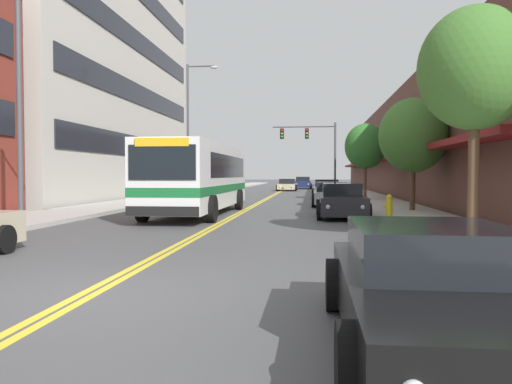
# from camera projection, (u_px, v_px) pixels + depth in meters

# --- Properties ---
(ground_plane) EXTENTS (240.00, 240.00, 0.00)m
(ground_plane) POSITION_uv_depth(u_px,v_px,m) (276.00, 194.00, 44.03)
(ground_plane) COLOR #4C4C4F
(sidewalk_left) EXTENTS (3.33, 106.00, 0.15)m
(sidewalk_left) POSITION_uv_depth(u_px,v_px,m) (196.00, 193.00, 44.84)
(sidewalk_left) COLOR #B2ADA5
(sidewalk_left) RESTS_ON ground_plane
(sidewalk_right) EXTENTS (3.33, 106.00, 0.15)m
(sidewalk_right) POSITION_uv_depth(u_px,v_px,m) (358.00, 193.00, 43.22)
(sidewalk_right) COLOR #B2ADA5
(sidewalk_right) RESTS_ON ground_plane
(centre_line) EXTENTS (0.34, 106.00, 0.01)m
(centre_line) POSITION_uv_depth(u_px,v_px,m) (276.00, 194.00, 44.03)
(centre_line) COLOR yellow
(centre_line) RESTS_ON ground_plane
(office_tower_left) EXTENTS (12.08, 26.10, 22.24)m
(office_tower_left) POSITION_uv_depth(u_px,v_px,m) (60.00, 45.00, 36.19)
(office_tower_left) COLOR #BCB7AD
(office_tower_left) RESTS_ON ground_plane
(storefront_row_right) EXTENTS (9.10, 68.00, 7.63)m
(storefront_row_right) POSITION_uv_depth(u_px,v_px,m) (429.00, 150.00, 42.42)
(storefront_row_right) COLOR brown
(storefront_row_right) RESTS_ON ground_plane
(city_bus) EXTENTS (2.88, 10.91, 2.98)m
(city_bus) POSITION_uv_depth(u_px,v_px,m) (200.00, 176.00, 21.82)
(city_bus) COLOR silver
(city_bus) RESTS_ON ground_plane
(car_slate_blue_parked_left_near) EXTENTS (2.18, 4.19, 1.26)m
(car_slate_blue_parked_left_near) POSITION_uv_depth(u_px,v_px,m) (194.00, 192.00, 32.30)
(car_slate_blue_parked_left_near) COLOR #475675
(car_slate_blue_parked_left_near) RESTS_ON ground_plane
(car_red_parked_left_far) EXTENTS (2.02, 4.60, 1.23)m
(car_red_parked_left_far) POSITION_uv_depth(u_px,v_px,m) (217.00, 189.00, 39.77)
(car_red_parked_left_far) COLOR maroon
(car_red_parked_left_far) RESTS_ON ground_plane
(car_black_parked_right_foreground) EXTENTS (2.02, 4.49, 1.24)m
(car_black_parked_right_foreground) POSITION_uv_depth(u_px,v_px,m) (432.00, 291.00, 4.95)
(car_black_parked_right_foreground) COLOR black
(car_black_parked_right_foreground) RESTS_ON ground_plane
(car_silver_parked_right_mid) EXTENTS (2.13, 4.47, 1.32)m
(car_silver_parked_right_mid) POSITION_uv_depth(u_px,v_px,m) (331.00, 195.00, 27.41)
(car_silver_parked_right_mid) COLOR #B7B7BC
(car_silver_parked_right_mid) RESTS_ON ground_plane
(car_charcoal_parked_right_far) EXTENTS (2.03, 4.51, 1.38)m
(car_charcoal_parked_right_far) POSITION_uv_depth(u_px,v_px,m) (342.00, 202.00, 20.17)
(car_charcoal_parked_right_far) COLOR #232328
(car_charcoal_parked_right_far) RESTS_ON ground_plane
(car_white_parked_right_end) EXTENTS (2.18, 4.18, 1.36)m
(car_white_parked_right_end) POSITION_uv_depth(u_px,v_px,m) (327.00, 189.00, 36.71)
(car_white_parked_right_end) COLOR white
(car_white_parked_right_end) RESTS_ON ground_plane
(car_beige_moving_lead) EXTENTS (2.10, 4.34, 1.26)m
(car_beige_moving_lead) POSITION_uv_depth(u_px,v_px,m) (287.00, 185.00, 53.00)
(car_beige_moving_lead) COLOR #BCAD89
(car_beige_moving_lead) RESTS_ON ground_plane
(car_navy_moving_second) EXTENTS (2.15, 4.41, 1.45)m
(car_navy_moving_second) POSITION_uv_depth(u_px,v_px,m) (303.00, 183.00, 60.03)
(car_navy_moving_second) COLOR #19234C
(car_navy_moving_second) RESTS_ON ground_plane
(traffic_signal_mast) EXTENTS (5.60, 0.38, 6.29)m
(traffic_signal_mast) POSITION_uv_depth(u_px,v_px,m) (313.00, 143.00, 43.97)
(traffic_signal_mast) COLOR #47474C
(traffic_signal_mast) RESTS_ON ground_plane
(street_lamp_left_near) EXTENTS (2.45, 0.28, 7.15)m
(street_lamp_left_near) POSITION_uv_depth(u_px,v_px,m) (31.00, 86.00, 14.52)
(street_lamp_left_near) COLOR #47474C
(street_lamp_left_near) RESTS_ON ground_plane
(street_lamp_left_far) EXTENTS (2.20, 0.28, 9.27)m
(street_lamp_left_far) POSITION_uv_depth(u_px,v_px,m) (192.00, 121.00, 34.21)
(street_lamp_left_far) COLOR #47474C
(street_lamp_left_far) RESTS_ON ground_plane
(street_tree_right_near) EXTENTS (2.70, 2.70, 5.63)m
(street_tree_right_near) POSITION_uv_depth(u_px,v_px,m) (475.00, 69.00, 11.99)
(street_tree_right_near) COLOR brown
(street_tree_right_near) RESTS_ON sidewalk_right
(street_tree_right_mid) EXTENTS (3.01, 3.01, 4.98)m
(street_tree_right_mid) POSITION_uv_depth(u_px,v_px,m) (413.00, 135.00, 22.13)
(street_tree_right_mid) COLOR brown
(street_tree_right_mid) RESTS_ON sidewalk_right
(street_tree_right_far) EXTENTS (2.69, 2.69, 4.90)m
(street_tree_right_far) POSITION_uv_depth(u_px,v_px,m) (365.00, 146.00, 32.56)
(street_tree_right_far) COLOR brown
(street_tree_right_far) RESTS_ON sidewalk_right
(fire_hydrant) EXTENTS (0.31, 0.23, 0.88)m
(fire_hydrant) POSITION_uv_depth(u_px,v_px,m) (389.00, 207.00, 17.69)
(fire_hydrant) COLOR yellow
(fire_hydrant) RESTS_ON sidewalk_right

